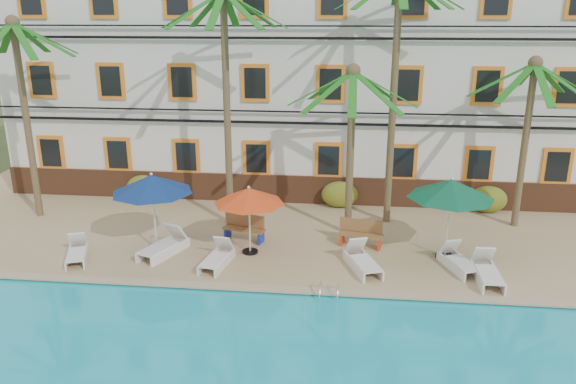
# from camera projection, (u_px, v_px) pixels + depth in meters

# --- Properties ---
(ground) EXTENTS (100.00, 100.00, 0.00)m
(ground) POSITION_uv_depth(u_px,v_px,m) (270.00, 283.00, 17.29)
(ground) COLOR #384C23
(ground) RESTS_ON ground
(pool_deck) EXTENTS (30.00, 12.00, 0.25)m
(pool_deck) POSITION_uv_depth(u_px,v_px,m) (287.00, 222.00, 21.98)
(pool_deck) COLOR tan
(pool_deck) RESTS_ON ground
(pool_coping) EXTENTS (30.00, 0.35, 0.06)m
(pool_coping) POSITION_uv_depth(u_px,v_px,m) (265.00, 289.00, 16.35)
(pool_coping) COLOR tan
(pool_coping) RESTS_ON pool_deck
(hotel_building) EXTENTS (25.40, 6.44, 10.22)m
(hotel_building) POSITION_uv_depth(u_px,v_px,m) (299.00, 72.00, 25.07)
(hotel_building) COLOR silver
(hotel_building) RESTS_ON pool_deck
(palm_a) EXTENTS (4.40, 4.40, 7.62)m
(palm_a) POSITION_uv_depth(u_px,v_px,m) (22.00, 91.00, 20.82)
(palm_a) COLOR brown
(palm_a) RESTS_ON pool_deck
(palm_b) EXTENTS (4.40, 4.40, 8.63)m
(palm_b) POSITION_uv_depth(u_px,v_px,m) (226.00, 78.00, 19.78)
(palm_b) COLOR brown
(palm_b) RESTS_ON pool_deck
(palm_c) EXTENTS (4.40, 4.40, 6.09)m
(palm_c) POSITION_uv_depth(u_px,v_px,m) (351.00, 125.00, 19.28)
(palm_c) COLOR brown
(palm_c) RESTS_ON pool_deck
(palm_d) EXTENTS (4.40, 4.40, 9.24)m
(palm_d) POSITION_uv_depth(u_px,v_px,m) (395.00, 67.00, 19.88)
(palm_d) COLOR brown
(palm_d) RESTS_ON pool_deck
(palm_e) EXTENTS (4.40, 4.40, 6.29)m
(palm_e) POSITION_uv_depth(u_px,v_px,m) (528.00, 117.00, 19.99)
(palm_e) COLOR brown
(palm_e) RESTS_ON pool_deck
(shrub_left) EXTENTS (1.50, 0.90, 1.10)m
(shrub_left) POSITION_uv_depth(u_px,v_px,m) (144.00, 188.00, 23.93)
(shrub_left) COLOR #205518
(shrub_left) RESTS_ON pool_deck
(shrub_mid) EXTENTS (1.50, 0.90, 1.10)m
(shrub_mid) POSITION_uv_depth(u_px,v_px,m) (340.00, 194.00, 23.08)
(shrub_mid) COLOR #205518
(shrub_mid) RESTS_ON pool_deck
(shrub_right) EXTENTS (1.50, 0.90, 1.10)m
(shrub_right) POSITION_uv_depth(u_px,v_px,m) (488.00, 199.00, 22.47)
(shrub_right) COLOR #205518
(shrub_right) RESTS_ON pool_deck
(umbrella_blue) EXTENTS (2.71, 2.71, 2.71)m
(umbrella_blue) POSITION_uv_depth(u_px,v_px,m) (152.00, 184.00, 18.45)
(umbrella_blue) COLOR black
(umbrella_blue) RESTS_ON pool_deck
(umbrella_red) EXTENTS (2.35, 2.35, 2.35)m
(umbrella_red) POSITION_uv_depth(u_px,v_px,m) (249.00, 196.00, 18.25)
(umbrella_red) COLOR black
(umbrella_red) RESTS_ON pool_deck
(umbrella_green) EXTENTS (2.76, 2.76, 2.76)m
(umbrella_green) POSITION_uv_depth(u_px,v_px,m) (451.00, 189.00, 17.78)
(umbrella_green) COLOR black
(umbrella_green) RESTS_ON pool_deck
(lounger_a) EXTENTS (1.15, 1.77, 0.79)m
(lounger_a) POSITION_uv_depth(u_px,v_px,m) (77.00, 252.00, 18.27)
(lounger_a) COLOR white
(lounger_a) RESTS_ON pool_deck
(lounger_b) EXTENTS (1.38, 2.08, 0.92)m
(lounger_b) POSITION_uv_depth(u_px,v_px,m) (164.00, 246.00, 18.67)
(lounger_b) COLOR white
(lounger_b) RESTS_ON pool_deck
(lounger_c) EXTENTS (0.89, 1.81, 0.82)m
(lounger_c) POSITION_uv_depth(u_px,v_px,m) (217.00, 257.00, 17.86)
(lounger_c) COLOR white
(lounger_c) RESTS_ON pool_deck
(lounger_d) EXTENTS (1.26, 1.99, 0.88)m
(lounger_d) POSITION_uv_depth(u_px,v_px,m) (362.00, 261.00, 17.58)
(lounger_d) COLOR white
(lounger_d) RESTS_ON pool_deck
(lounger_e) EXTENTS (1.17, 1.85, 0.82)m
(lounger_e) POSITION_uv_depth(u_px,v_px,m) (458.00, 261.00, 17.61)
(lounger_e) COLOR white
(lounger_e) RESTS_ON pool_deck
(lounger_f) EXTENTS (0.68, 1.89, 0.89)m
(lounger_f) POSITION_uv_depth(u_px,v_px,m) (487.00, 271.00, 16.85)
(lounger_f) COLOR white
(lounger_f) RESTS_ON pool_deck
(bench_left) EXTENTS (1.57, 0.85, 0.93)m
(bench_left) POSITION_uv_depth(u_px,v_px,m) (245.00, 227.00, 19.79)
(bench_left) COLOR olive
(bench_left) RESTS_ON pool_deck
(bench_right) EXTENTS (1.57, 0.79, 0.93)m
(bench_right) POSITION_uv_depth(u_px,v_px,m) (361.00, 233.00, 19.27)
(bench_right) COLOR olive
(bench_right) RESTS_ON pool_deck
(pool_ladder) EXTENTS (0.54, 0.74, 0.74)m
(pool_ladder) POSITION_uv_depth(u_px,v_px,m) (329.00, 295.00, 16.07)
(pool_ladder) COLOR silver
(pool_ladder) RESTS_ON ground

